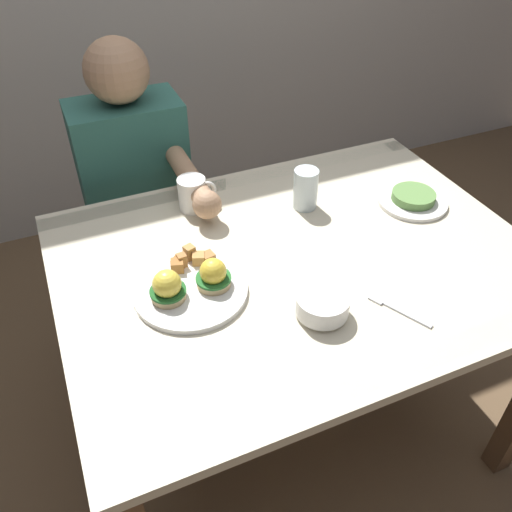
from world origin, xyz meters
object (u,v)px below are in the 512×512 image
(fork, at_px, (396,309))
(diner_person, at_px, (139,192))
(side_plate, at_px, (413,199))
(dining_table, at_px, (296,287))
(fruit_bowl, at_px, (322,306))
(coffee_mug, at_px, (193,193))
(water_glass_near, at_px, (305,191))
(eggs_benedict_plate, at_px, (190,285))

(fork, height_order, diner_person, diner_person)
(fork, distance_m, side_plate, 0.45)
(side_plate, bearing_deg, dining_table, -168.22)
(dining_table, distance_m, fruit_bowl, 0.25)
(coffee_mug, height_order, water_glass_near, water_glass_near)
(fork, xyz_separation_m, diner_person, (-0.40, 0.86, -0.09))
(eggs_benedict_plate, xyz_separation_m, diner_person, (0.01, 0.62, -0.11))
(eggs_benedict_plate, height_order, diner_person, diner_person)
(fruit_bowl, distance_m, side_plate, 0.55)
(side_plate, bearing_deg, diner_person, 143.42)
(dining_table, relative_size, eggs_benedict_plate, 4.44)
(fork, relative_size, water_glass_near, 1.25)
(eggs_benedict_plate, height_order, side_plate, eggs_benedict_plate)
(dining_table, relative_size, fruit_bowl, 10.00)
(diner_person, bearing_deg, water_glass_near, -45.47)
(dining_table, height_order, water_glass_near, water_glass_near)
(side_plate, height_order, diner_person, diner_person)
(fork, bearing_deg, side_plate, 49.27)
(coffee_mug, distance_m, side_plate, 0.63)
(dining_table, height_order, eggs_benedict_plate, eggs_benedict_plate)
(eggs_benedict_plate, bearing_deg, coffee_mug, 70.53)
(eggs_benedict_plate, distance_m, coffee_mug, 0.35)
(dining_table, bearing_deg, diner_person, 114.86)
(fruit_bowl, bearing_deg, eggs_benedict_plate, 142.78)
(coffee_mug, height_order, fork, coffee_mug)
(eggs_benedict_plate, height_order, fruit_bowl, eggs_benedict_plate)
(eggs_benedict_plate, xyz_separation_m, water_glass_near, (0.41, 0.21, 0.03))
(fruit_bowl, relative_size, diner_person, 0.11)
(coffee_mug, relative_size, side_plate, 0.56)
(eggs_benedict_plate, distance_m, diner_person, 0.63)
(fork, height_order, side_plate, side_plate)
(water_glass_near, relative_size, side_plate, 0.59)
(eggs_benedict_plate, height_order, water_glass_near, water_glass_near)
(coffee_mug, bearing_deg, dining_table, -60.96)
(fork, relative_size, diner_person, 0.13)
(fruit_bowl, bearing_deg, coffee_mug, 103.92)
(water_glass_near, bearing_deg, fruit_bowl, -112.36)
(dining_table, height_order, side_plate, side_plate)
(water_glass_near, bearing_deg, side_plate, -20.43)
(dining_table, distance_m, water_glass_near, 0.28)
(fruit_bowl, xyz_separation_m, side_plate, (0.46, 0.29, -0.02))
(fork, distance_m, diner_person, 0.95)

